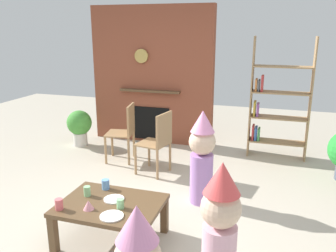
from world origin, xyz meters
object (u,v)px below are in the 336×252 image
object	(u,v)px
paper_cup_near_left	(59,204)
bookshelf	(275,104)
paper_cup_center	(121,204)
dining_chair_left	(125,129)
dining_chair_middle	(158,140)
paper_plate_rear	(112,216)
birthday_cake_slice	(88,205)
paper_plate_front	(114,199)
child_in_pink	(220,227)
paper_cup_far_left	(87,191)
paper_cup_near_right	(106,184)
potted_plant_short	(79,125)
coffee_table	(111,209)
child_by_the_chairs	(202,155)

from	to	relation	value
paper_cup_near_left	bookshelf	bearing A→B (deg)	60.30
paper_cup_center	dining_chair_left	world-z (taller)	dining_chair_left
dining_chair_left	dining_chair_middle	distance (m)	0.74
paper_cup_near_left	paper_plate_rear	size ratio (longest dim) A/B	0.48
birthday_cake_slice	dining_chair_left	size ratio (longest dim) A/B	0.11
paper_plate_front	child_in_pink	bearing A→B (deg)	-22.37
paper_cup_far_left	child_in_pink	distance (m)	1.46
paper_cup_near_right	paper_cup_near_left	bearing A→B (deg)	-112.55
paper_cup_near_left	potted_plant_short	distance (m)	3.08
paper_plate_front	dining_chair_middle	world-z (taller)	dining_chair_middle
paper_plate_rear	birthday_cake_slice	size ratio (longest dim) A/B	2.13
coffee_table	dining_chair_left	world-z (taller)	dining_chair_left
paper_plate_rear	child_by_the_chairs	world-z (taller)	child_by_the_chairs
paper_cup_near_right	paper_cup_center	world-z (taller)	paper_cup_near_right
paper_cup_far_left	bookshelf	bearing A→B (deg)	59.22
paper_cup_far_left	birthday_cake_slice	bearing A→B (deg)	-57.62
coffee_table	child_by_the_chairs	bearing A→B (deg)	58.40
coffee_table	child_by_the_chairs	distance (m)	1.27
birthday_cake_slice	child_in_pink	xyz separation A→B (m)	(1.24, -0.21, 0.13)
birthday_cake_slice	potted_plant_short	distance (m)	3.14
paper_cup_near_left	dining_chair_middle	xyz separation A→B (m)	(0.29, 1.94, 0.05)
child_in_pink	child_by_the_chairs	bearing A→B (deg)	-53.79
paper_cup_near_left	paper_plate_rear	distance (m)	0.52
coffee_table	child_by_the_chairs	world-z (taller)	child_by_the_chairs
paper_plate_rear	dining_chair_left	bearing A→B (deg)	111.30
bookshelf	birthday_cake_slice	world-z (taller)	bookshelf
paper_cup_near_right	dining_chair_left	xyz separation A→B (m)	(-0.57, 1.77, 0.05)
paper_plate_front	child_by_the_chairs	bearing A→B (deg)	56.56
coffee_table	dining_chair_left	bearing A→B (deg)	110.41
bookshelf	birthday_cake_slice	distance (m)	3.49
paper_cup_near_right	paper_cup_far_left	distance (m)	0.22
child_in_pink	paper_plate_front	bearing A→B (deg)	-3.40
bookshelf	paper_plate_front	xyz separation A→B (m)	(-1.42, -2.86, -0.45)
coffee_table	paper_plate_front	xyz separation A→B (m)	(0.00, 0.07, 0.07)
paper_plate_front	dining_chair_middle	bearing A→B (deg)	93.58
bookshelf	paper_cup_far_left	bearing A→B (deg)	-120.78
paper_cup_near_right	potted_plant_short	world-z (taller)	potted_plant_short
paper_plate_rear	child_in_pink	distance (m)	1.00
paper_cup_center	paper_plate_rear	bearing A→B (deg)	-94.44
paper_cup_near_right	bookshelf	bearing A→B (deg)	59.04
paper_cup_near_left	paper_plate_rear	bearing A→B (deg)	2.76
coffee_table	paper_plate_rear	world-z (taller)	paper_plate_rear
paper_plate_front	paper_plate_rear	xyz separation A→B (m)	(0.12, -0.29, 0.00)
potted_plant_short	dining_chair_left	bearing A→B (deg)	-22.07
paper_cup_far_left	dining_chair_middle	size ratio (longest dim) A/B	0.11
paper_cup_far_left	child_by_the_chairs	size ratio (longest dim) A/B	0.09
paper_plate_front	dining_chair_middle	xyz separation A→B (m)	(-0.10, 1.62, 0.09)
dining_chair_left	dining_chair_middle	world-z (taller)	same
paper_cup_center	paper_plate_rear	xyz separation A→B (m)	(-0.01, -0.16, -0.04)
paper_cup_center	child_by_the_chairs	xyz separation A→B (m)	(0.52, 1.12, 0.14)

